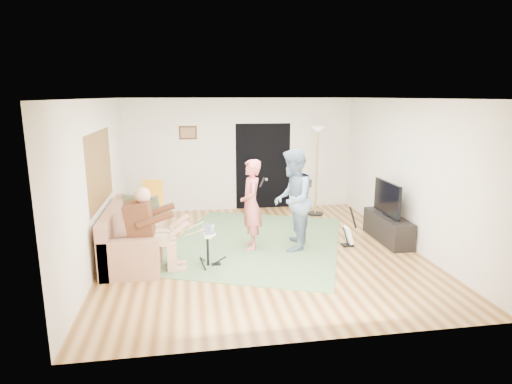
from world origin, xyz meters
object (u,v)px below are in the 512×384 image
sofa (131,240)px  guitarist (293,200)px  tv_cabinet (388,228)px  television (387,198)px  singer (251,205)px  drum_kit (208,250)px  torchiere_lamp (317,155)px  guitar_spare (348,235)px  dining_chair (154,212)px

sofa → guitarist: guitarist is taller
tv_cabinet → television: 0.60m
singer → television: (2.62, 0.00, 0.03)m
drum_kit → torchiere_lamp: torchiere_lamp is taller
sofa → drum_kit: size_ratio=3.37×
guitarist → guitar_spare: size_ratio=2.44×
drum_kit → television: 3.57m
guitar_spare → dining_chair: (-3.66, 1.69, 0.15)m
drum_kit → guitar_spare: (2.63, 0.57, -0.07)m
torchiere_lamp → singer: bearing=-132.2°
guitarist → tv_cabinet: size_ratio=1.32×
singer → guitar_spare: (1.81, -0.17, -0.61)m
singer → television: singer is taller
guitarist → television: 1.90m
guitarist → television: (1.89, 0.15, -0.07)m
guitarist → tv_cabinet: 2.06m
singer → television: size_ratio=1.66×
dining_chair → sofa: bearing=-100.0°
guitarist → dining_chair: bearing=-102.4°
singer → guitarist: bearing=79.7°
sofa → drum_kit: (1.30, -0.65, -0.01)m
guitarist → tv_cabinet: bearing=114.8°
torchiere_lamp → tv_cabinet: torchiere_lamp is taller
drum_kit → dining_chair: (-1.02, 2.25, 0.08)m
sofa → tv_cabinet: size_ratio=1.57×
drum_kit → dining_chair: dining_chair is taller
dining_chair → guitarist: bearing=-32.9°
sofa → tv_cabinet: sofa is taller
drum_kit → guitar_spare: guitar_spare is taller
television → torchiere_lamp: bearing=110.9°
torchiere_lamp → guitar_spare: bearing=-91.0°
sofa → singer: 2.19m
singer → drum_kit: bearing=-47.2°
guitar_spare → drum_kit: bearing=-167.9°
singer → torchiere_lamp: bearing=138.9°
tv_cabinet → television: size_ratio=1.41×
dining_chair → tv_cabinet: 4.77m
guitar_spare → television: size_ratio=0.76×
dining_chair → tv_cabinet: (4.52, -1.51, -0.11)m
sofa → guitarist: (2.86, -0.06, 0.63)m
singer → dining_chair: 2.43m
dining_chair → guitar_spare: bearing=-25.0°
torchiere_lamp → television: 2.25m
guitarist → sofa: bearing=-70.8°
television → guitar_spare: bearing=-167.7°
sofa → guitar_spare: sofa is taller
sofa → television: bearing=1.1°
sofa → guitarist: 2.93m
guitarist → torchiere_lamp: size_ratio=0.89×
torchiere_lamp → tv_cabinet: size_ratio=1.47×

